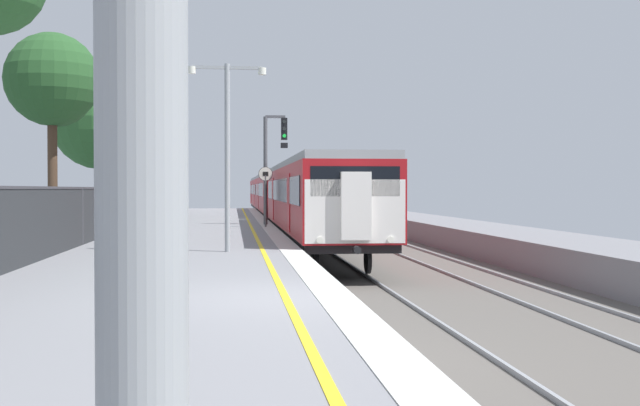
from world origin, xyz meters
name	(u,v)px	position (x,y,z in m)	size (l,w,h in m)	color
ground	(479,333)	(2.64, 0.00, -0.61)	(17.40, 110.00, 1.21)	gray
commuter_train_at_platform	(282,194)	(2.10, 40.60, 1.27)	(2.83, 63.80, 3.81)	maroon
signal_gantry	(272,156)	(0.62, 24.31, 3.10)	(1.10, 0.24, 4.95)	#47474C
speed_limit_sign	(266,189)	(0.25, 21.86, 1.63)	(0.59, 0.08, 2.55)	#59595B
platform_lamp_mid	(227,139)	(-1.26, 8.77, 2.91)	(2.00, 0.20, 4.83)	#93999E
background_tree_left	(101,123)	(-7.42, 27.29, 4.78)	(4.75, 4.75, 7.30)	#473323
background_tree_right	(54,84)	(-6.88, 14.71, 5.01)	(3.01, 3.01, 6.65)	#473323
background_tree_back	(126,137)	(-7.24, 34.98, 4.59)	(4.28, 4.28, 6.82)	#473323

